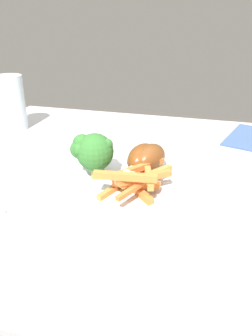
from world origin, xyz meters
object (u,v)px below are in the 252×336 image
object	(u,v)px
broccoli_floret_middle	(92,151)
water_glass	(11,103)
dinner_plate	(126,182)
broccoli_floret_front	(99,152)
chicken_drumstick_far	(141,159)
carrot_fries_pile	(137,179)
dining_table	(146,231)
chicken_drumstick_near	(149,159)

from	to	relation	value
broccoli_floret_middle	water_glass	distance (m)	0.37
dinner_plate	broccoli_floret_middle	bearing A→B (deg)	-167.61
broccoli_floret_front	chicken_drumstick_far	bearing A→B (deg)	15.05
broccoli_floret_middle	chicken_drumstick_far	xyz separation A→B (m)	(0.07, 0.05, -0.03)
broccoli_floret_front	carrot_fries_pile	distance (m)	0.10
dinner_plate	dining_table	bearing A→B (deg)	64.11
broccoli_floret_front	chicken_drumstick_far	distance (m)	0.08
broccoli_floret_middle	dinner_plate	bearing A→B (deg)	12.39
chicken_drumstick_far	broccoli_floret_middle	bearing A→B (deg)	-148.71
chicken_drumstick_near	water_glass	bearing A→B (deg)	155.05
carrot_fries_pile	water_glass	xyz separation A→B (m)	(-0.38, 0.25, 0.03)
dinner_plate	chicken_drumstick_near	world-z (taller)	chicken_drumstick_near
dining_table	broccoli_floret_front	distance (m)	0.21
dinner_plate	chicken_drumstick_far	xyz separation A→B (m)	(0.02, 0.03, 0.03)
dining_table	water_glass	size ratio (longest dim) A/B	6.91
broccoli_floret_front	water_glass	world-z (taller)	water_glass
chicken_drumstick_far	chicken_drumstick_near	bearing A→B (deg)	4.22
broccoli_floret_middle	carrot_fries_pile	world-z (taller)	broccoli_floret_middle
broccoli_floret_front	broccoli_floret_middle	world-z (taller)	broccoli_floret_middle
water_glass	carrot_fries_pile	bearing A→B (deg)	-33.17
broccoli_floret_middle	chicken_drumstick_near	distance (m)	0.10
dinner_plate	broccoli_floret_front	world-z (taller)	broccoli_floret_front
chicken_drumstick_far	water_glass	xyz separation A→B (m)	(-0.37, 0.18, 0.03)
chicken_drumstick_far	water_glass	world-z (taller)	water_glass
broccoli_floret_front	chicken_drumstick_near	xyz separation A→B (m)	(0.08, 0.02, -0.01)
dinner_plate	water_glass	distance (m)	0.42
chicken_drumstick_near	dinner_plate	bearing A→B (deg)	-133.14
broccoli_floret_middle	chicken_drumstick_far	world-z (taller)	broccoli_floret_middle
dining_table	broccoli_floret_front	world-z (taller)	broccoli_floret_front
dining_table	chicken_drumstick_far	xyz separation A→B (m)	(-0.01, -0.02, 0.17)
dinner_plate	chicken_drumstick_far	size ratio (longest dim) A/B	1.76
dining_table	carrot_fries_pile	size ratio (longest dim) A/B	6.25
dining_table	broccoli_floret_middle	size ratio (longest dim) A/B	11.45
dinner_plate	broccoli_floret_front	distance (m)	0.07
chicken_drumstick_far	water_glass	distance (m)	0.41
broccoli_floret_middle	carrot_fries_pile	bearing A→B (deg)	-15.96
broccoli_floret_middle	water_glass	bearing A→B (deg)	142.90
broccoli_floret_front	chicken_drumstick_far	size ratio (longest dim) A/B	0.43
broccoli_floret_middle	chicken_drumstick_far	distance (m)	0.09
broccoli_floret_middle	chicken_drumstick_near	world-z (taller)	broccoli_floret_middle
carrot_fries_pile	chicken_drumstick_near	size ratio (longest dim) A/B	1.22
dining_table	broccoli_floret_middle	bearing A→B (deg)	-139.98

